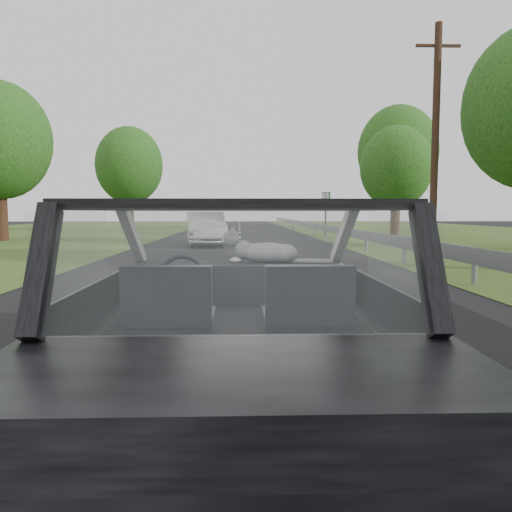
{
  "coord_description": "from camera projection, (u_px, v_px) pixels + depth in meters",
  "views": [
    {
      "loc": [
        0.01,
        -3.16,
        1.39
      ],
      "look_at": [
        0.13,
        0.52,
        1.06
      ],
      "focal_mm": 35.0,
      "sensor_mm": 36.0,
      "label": 1
    }
  ],
  "objects": [
    {
      "name": "dashboard",
      "position": [
        239.0,
        282.0,
        3.81
      ],
      "size": [
        1.58,
        0.45,
        0.3
      ],
      "primitive_type": "cube",
      "color": "black",
      "rests_on": "subject_car"
    },
    {
      "name": "highway_sign",
      "position": [
        326.0,
        214.0,
        28.48
      ],
      "size": [
        0.39,
        0.99,
        2.51
      ],
      "primitive_type": "cube",
      "rotation": [
        0.0,
        0.0,
        0.3
      ],
      "color": "#166827",
      "rests_on": "ground"
    },
    {
      "name": "passenger_seat",
      "position": [
        307.0,
        299.0,
        2.91
      ],
      "size": [
        0.5,
        0.72,
        0.42
      ],
      "primitive_type": "cube",
      "color": "#27262D",
      "rests_on": "subject_car"
    },
    {
      "name": "other_car",
      "position": [
        206.0,
        229.0,
        20.58
      ],
      "size": [
        2.19,
        4.41,
        1.39
      ],
      "primitive_type": "imported",
      "rotation": [
        0.0,
        0.0,
        0.13
      ],
      "color": "#ADADAD",
      "rests_on": "ground"
    },
    {
      "name": "tree_3",
      "position": [
        397.0,
        170.0,
        38.43
      ],
      "size": [
        6.21,
        6.21,
        9.26
      ],
      "primitive_type": null,
      "rotation": [
        0.0,
        0.0,
        0.02
      ],
      "color": "#153B14",
      "rests_on": "ground"
    },
    {
      "name": "tree_2",
      "position": [
        396.0,
        183.0,
        26.93
      ],
      "size": [
        3.93,
        3.93,
        5.84
      ],
      "primitive_type": null,
      "rotation": [
        0.0,
        0.0,
        -0.02
      ],
      "color": "#153B14",
      "rests_on": "ground"
    },
    {
      "name": "driver_seat",
      "position": [
        170.0,
        300.0,
        2.89
      ],
      "size": [
        0.5,
        0.72,
        0.42
      ],
      "primitive_type": "cube",
      "color": "#27262D",
      "rests_on": "subject_car"
    },
    {
      "name": "guardrail",
      "position": [
        400.0,
        242.0,
        13.31
      ],
      "size": [
        0.05,
        90.0,
        0.32
      ],
      "primitive_type": "cube",
      "color": "gray",
      "rests_on": "ground"
    },
    {
      "name": "utility_pole",
      "position": [
        435.0,
        138.0,
        18.55
      ],
      "size": [
        0.33,
        0.33,
        8.28
      ],
      "primitive_type": "cylinder",
      "rotation": [
        0.0,
        0.0,
        0.28
      ],
      "color": "black",
      "rests_on": "ground"
    },
    {
      "name": "subject_car",
      "position": [
        239.0,
        315.0,
        3.2
      ],
      "size": [
        1.8,
        4.0,
        1.45
      ],
      "primitive_type": "cube",
      "color": "black",
      "rests_on": "ground"
    },
    {
      "name": "ground",
      "position": [
        239.0,
        424.0,
        3.27
      ],
      "size": [
        140.0,
        140.0,
        0.0
      ],
      "primitive_type": "plane",
      "color": "black",
      "rests_on": "ground"
    },
    {
      "name": "steering_wheel",
      "position": [
        182.0,
        279.0,
        3.5
      ],
      "size": [
        0.36,
        0.36,
        0.04
      ],
      "primitive_type": "torus",
      "color": "black",
      "rests_on": "dashboard"
    },
    {
      "name": "tree_5",
      "position": [
        0.0,
        164.0,
        23.62
      ],
      "size": [
        4.88,
        4.88,
        7.32
      ],
      "primitive_type": null,
      "rotation": [
        0.0,
        0.0,
        -0.01
      ],
      "color": "#153B14",
      "rests_on": "ground"
    },
    {
      "name": "cat",
      "position": [
        267.0,
        251.0,
        3.81
      ],
      "size": [
        0.63,
        0.28,
        0.27
      ],
      "primitive_type": "ellipsoid",
      "rotation": [
        0.0,
        0.0,
        -0.15
      ],
      "color": "#A2A2A2",
      "rests_on": "dashboard"
    },
    {
      "name": "tree_6",
      "position": [
        130.0,
        180.0,
        36.36
      ],
      "size": [
        5.86,
        5.86,
        7.34
      ],
      "primitive_type": null,
      "rotation": [
        0.0,
        0.0,
        0.24
      ],
      "color": "#153B14",
      "rests_on": "ground"
    }
  ]
}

